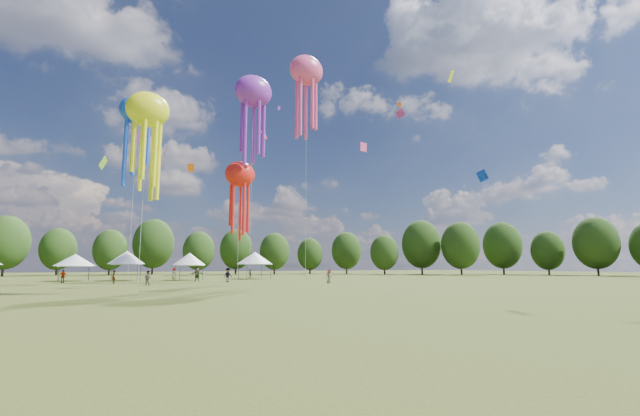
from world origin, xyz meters
TOP-DOWN VIEW (x-y plane):
  - ground at (0.00, 0.00)m, footprint 300.00×300.00m
  - spectator_near at (-4.13, 37.76)m, footprint 0.95×0.92m
  - spectators_far at (4.33, 47.69)m, footprint 28.69×26.64m
  - festival_tents at (-3.50, 55.05)m, footprint 40.77×8.51m
  - show_kites at (1.86, 36.91)m, footprint 41.98×20.25m
  - small_kites at (-1.72, 40.59)m, footprint 72.95×56.21m
  - treeline at (-3.87, 62.51)m, footprint 201.57×95.24m

SIDE VIEW (x-z plane):
  - ground at x=0.00m, z-range 0.00..0.00m
  - spectator_near at x=-4.13m, z-range 0.00..1.55m
  - spectators_far at x=4.33m, z-range -0.08..1.82m
  - festival_tents at x=-3.50m, z-range 0.94..5.21m
  - treeline at x=-3.87m, z-range -0.17..13.26m
  - show_kites at x=1.86m, z-range 4.36..35.84m
  - small_kites at x=-1.72m, z-range 5.70..51.19m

